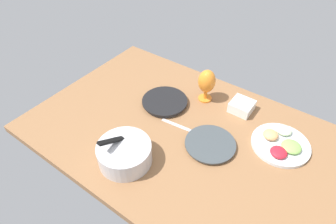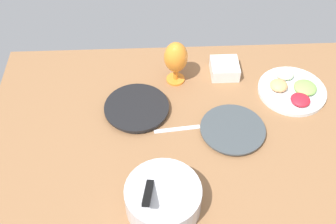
{
  "view_description": "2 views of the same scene",
  "coord_description": "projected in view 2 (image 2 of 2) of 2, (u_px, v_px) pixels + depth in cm",
  "views": [
    {
      "loc": [
        -51.63,
        85.83,
        106.23
      ],
      "look_at": [
        10.9,
        -1.12,
        7.71
      ],
      "focal_mm": 30.09,
      "sensor_mm": 36.0,
      "label": 1
    },
    {
      "loc": [
        13.81,
        101.29,
        125.24
      ],
      "look_at": [
        9.21,
        -4.42,
        7.71
      ],
      "focal_mm": 44.82,
      "sensor_mm": 36.0,
      "label": 2
    }
  ],
  "objects": [
    {
      "name": "fork_by_left_plate",
      "position": [
        177.0,
        129.0,
        1.62
      ],
      "size": [
        18.09,
        3.64,
        0.6
      ],
      "primitive_type": "cube",
      "rotation": [
        0.0,
        0.0,
        0.1
      ],
      "color": "silver",
      "rests_on": "ground_plane"
    },
    {
      "name": "ground_plane",
      "position": [
        192.0,
        136.0,
        1.63
      ],
      "size": [
        160.0,
        104.0,
        4.0
      ],
      "primitive_type": "cube",
      "color": "#8C603D"
    },
    {
      "name": "dinner_plate_left",
      "position": [
        233.0,
        130.0,
        1.61
      ],
      "size": [
        25.07,
        25.07,
        2.14
      ],
      "color": "silver",
      "rests_on": "ground_plane"
    },
    {
      "name": "fruit_platter",
      "position": [
        292.0,
        89.0,
        1.75
      ],
      "size": [
        28.2,
        28.2,
        5.38
      ],
      "color": "silver",
      "rests_on": "ground_plane"
    },
    {
      "name": "dinner_plate_right",
      "position": [
        137.0,
        108.0,
        1.68
      ],
      "size": [
        26.02,
        26.02,
        2.7
      ],
      "color": "#4C4C51",
      "rests_on": "ground_plane"
    },
    {
      "name": "hurricane_glass_orange",
      "position": [
        176.0,
        58.0,
        1.72
      ],
      "size": [
        9.86,
        9.86,
        19.81
      ],
      "color": "orange",
      "rests_on": "ground_plane"
    },
    {
      "name": "square_bowl_white",
      "position": [
        225.0,
        68.0,
        1.81
      ],
      "size": [
        11.85,
        11.85,
        5.87
      ],
      "color": "white",
      "rests_on": "ground_plane"
    },
    {
      "name": "mixing_bowl",
      "position": [
        163.0,
        198.0,
        1.36
      ],
      "size": [
        24.99,
        24.99,
        16.77
      ],
      "color": "silver",
      "rests_on": "ground_plane"
    }
  ]
}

